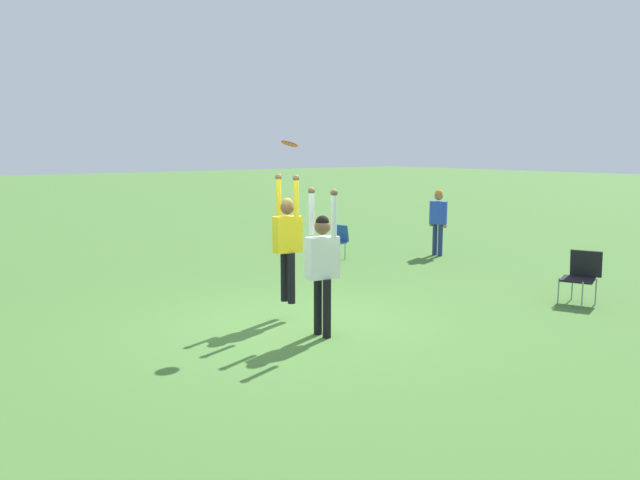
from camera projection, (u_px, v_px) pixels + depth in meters
ground_plane at (298, 324)px, 9.60m from camera, size 120.00×120.00×0.00m
person_jumping at (288, 236)px, 9.72m from camera, size 0.58×0.45×2.02m
person_defending at (322, 259)px, 8.81m from camera, size 0.62×0.49×2.13m
frisbee at (290, 144)px, 9.19m from camera, size 0.25×0.25×0.10m
camping_chair_0 at (581, 273)px, 10.80m from camera, size 0.68×0.73×0.92m
camping_chair_3 at (336, 239)px, 15.15m from camera, size 0.55×0.59×0.83m
person_spectator_near at (438, 217)px, 15.55m from camera, size 0.55×0.35×1.65m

